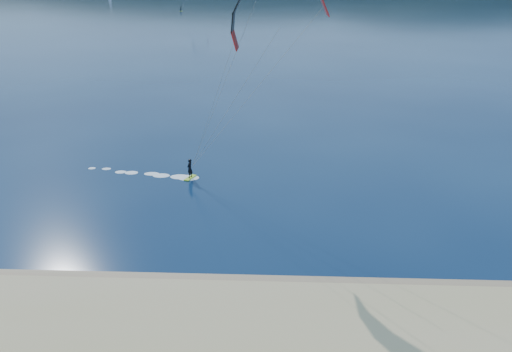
# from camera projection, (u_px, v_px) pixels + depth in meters

# --- Properties ---
(ground) EXTENTS (1800.00, 1800.00, 0.00)m
(ground) POSITION_uv_depth(u_px,v_px,m) (160.00, 337.00, 25.81)
(ground) COLOR #071938
(ground) RESTS_ON ground
(wet_sand) EXTENTS (220.00, 2.50, 0.10)m
(wet_sand) POSITION_uv_depth(u_px,v_px,m) (176.00, 286.00, 29.94)
(wet_sand) COLOR #987758
(wet_sand) RESTS_ON ground
(kitesurfer_near) EXTENTS (22.67, 6.19, 16.84)m
(kitesurfer_near) POSITION_uv_depth(u_px,v_px,m) (274.00, 34.00, 37.12)
(kitesurfer_near) COLOR #97CB17
(kitesurfer_near) RESTS_ON ground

